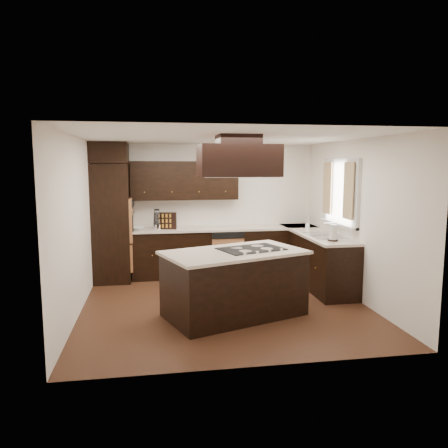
{
  "coord_description": "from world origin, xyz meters",
  "views": [
    {
      "loc": [
        -1.05,
        -6.33,
        2.11
      ],
      "look_at": [
        0.1,
        0.6,
        1.15
      ],
      "focal_mm": 35.0,
      "sensor_mm": 36.0,
      "label": 1
    }
  ],
  "objects_px": {
    "oven_column": "(112,223)",
    "range_hood": "(238,161)",
    "spice_rack": "(166,221)",
    "island": "(234,285)"
  },
  "relations": [
    {
      "from": "oven_column",
      "to": "range_hood",
      "type": "distance_m",
      "value": 3.13
    },
    {
      "from": "oven_column",
      "to": "range_hood",
      "type": "relative_size",
      "value": 2.02
    },
    {
      "from": "range_hood",
      "to": "spice_rack",
      "type": "bearing_deg",
      "value": 111.09
    },
    {
      "from": "oven_column",
      "to": "spice_rack",
      "type": "bearing_deg",
      "value": 3.11
    },
    {
      "from": "oven_column",
      "to": "range_hood",
      "type": "bearing_deg",
      "value": -50.26
    },
    {
      "from": "island",
      "to": "range_hood",
      "type": "distance_m",
      "value": 1.72
    },
    {
      "from": "oven_column",
      "to": "range_hood",
      "type": "height_order",
      "value": "range_hood"
    },
    {
      "from": "oven_column",
      "to": "range_hood",
      "type": "xyz_separation_m",
      "value": [
        1.88,
        -2.25,
        1.1
      ]
    },
    {
      "from": "oven_column",
      "to": "island",
      "type": "height_order",
      "value": "oven_column"
    },
    {
      "from": "range_hood",
      "to": "island",
      "type": "bearing_deg",
      "value": 126.54
    }
  ]
}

